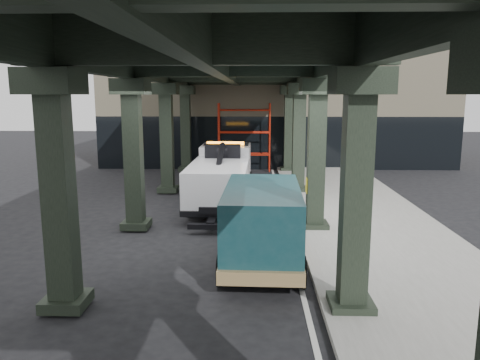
# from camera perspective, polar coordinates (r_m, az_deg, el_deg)

# --- Properties ---
(ground) EXTENTS (90.00, 90.00, 0.00)m
(ground) POSITION_cam_1_polar(r_m,az_deg,el_deg) (13.94, -0.72, -8.45)
(ground) COLOR black
(ground) RESTS_ON ground
(sidewalk) EXTENTS (5.00, 40.00, 0.15)m
(sidewalk) POSITION_cam_1_polar(r_m,az_deg,el_deg) (16.30, 15.69, -5.77)
(sidewalk) COLOR gray
(sidewalk) RESTS_ON ground
(lane_stripe) EXTENTS (0.12, 38.00, 0.01)m
(lane_stripe) POSITION_cam_1_polar(r_m,az_deg,el_deg) (15.87, 5.76, -6.12)
(lane_stripe) COLOR silver
(lane_stripe) RESTS_ON ground
(viaduct) EXTENTS (7.40, 32.00, 6.40)m
(viaduct) POSITION_cam_1_polar(r_m,az_deg,el_deg) (15.24, -1.99, 13.99)
(viaduct) COLOR black
(viaduct) RESTS_ON ground
(building) EXTENTS (22.00, 10.00, 8.00)m
(building) POSITION_cam_1_polar(r_m,az_deg,el_deg) (33.22, 4.22, 9.49)
(building) COLOR #C6B793
(building) RESTS_ON ground
(scaffolding) EXTENTS (3.08, 0.88, 4.00)m
(scaffolding) POSITION_cam_1_polar(r_m,az_deg,el_deg) (27.93, 0.52, 5.47)
(scaffolding) COLOR red
(scaffolding) RESTS_ON ground
(tow_truck) EXTENTS (2.49, 7.83, 2.55)m
(tow_truck) POSITION_cam_1_polar(r_m,az_deg,el_deg) (19.48, -2.16, 0.75)
(tow_truck) COLOR black
(tow_truck) RESTS_ON ground
(towed_van) EXTENTS (2.25, 5.31, 2.13)m
(towed_van) POSITION_cam_1_polar(r_m,az_deg,el_deg) (12.62, 2.74, -5.04)
(towed_van) COLOR #10353B
(towed_van) RESTS_ON ground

